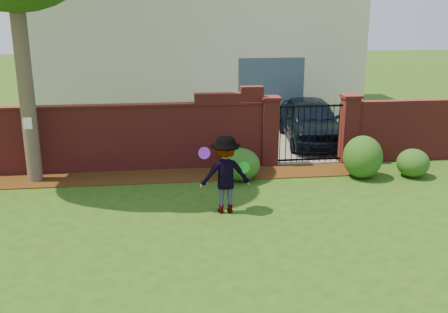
{
  "coord_description": "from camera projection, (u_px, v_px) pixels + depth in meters",
  "views": [
    {
      "loc": [
        -0.44,
        -9.12,
        4.15
      ],
      "look_at": [
        0.85,
        1.4,
        1.05
      ],
      "focal_mm": 41.26,
      "sensor_mm": 36.0,
      "label": 1
    }
  ],
  "objects": [
    {
      "name": "frisbee_green",
      "position": [
        244.0,
        167.0,
        10.53
      ],
      "size": [
        0.25,
        0.06,
        0.25
      ],
      "primitive_type": "cylinder",
      "rotation": [
        1.43,
        0.0,
        0.03
      ],
      "color": "green",
      "rests_on": "man"
    },
    {
      "name": "paper_notice",
      "position": [
        28.0,
        123.0,
        12.12
      ],
      "size": [
        0.2,
        0.01,
        0.28
      ],
      "primitive_type": "cube",
      "color": "white",
      "rests_on": "tree"
    },
    {
      "name": "pillar_left",
      "position": [
        270.0,
        131.0,
        13.73
      ],
      "size": [
        0.5,
        0.5,
        1.88
      ],
      "color": "maroon",
      "rests_on": "ground"
    },
    {
      "name": "shrub_right",
      "position": [
        413.0,
        163.0,
        12.95
      ],
      "size": [
        0.81,
        0.81,
        0.72
      ],
      "primitive_type": "ellipsoid",
      "color": "#174A16",
      "rests_on": "ground"
    },
    {
      "name": "frisbee_purple",
      "position": [
        204.0,
        153.0,
        10.32
      ],
      "size": [
        0.24,
        0.08,
        0.24
      ],
      "primitive_type": "cylinder",
      "rotation": [
        1.36,
        0.0,
        -0.01
      ],
      "color": "purple",
      "rests_on": "man"
    },
    {
      "name": "man",
      "position": [
        225.0,
        175.0,
        10.57
      ],
      "size": [
        1.08,
        0.64,
        1.64
      ],
      "primitive_type": "imported",
      "rotation": [
        0.0,
        0.0,
        3.17
      ],
      "color": "gray",
      "rests_on": "ground"
    },
    {
      "name": "shrub_middle",
      "position": [
        363.0,
        157.0,
        12.82
      ],
      "size": [
        0.98,
        0.98,
        1.08
      ],
      "primitive_type": "ellipsoid",
      "color": "#174A16",
      "rests_on": "ground"
    },
    {
      "name": "brick_wall_return",
      "position": [
        418.0,
        130.0,
        14.25
      ],
      "size": [
        4.0,
        0.25,
        1.7
      ],
      "primitive_type": "cube",
      "color": "maroon",
      "rests_on": "ground"
    },
    {
      "name": "brick_wall",
      "position": [
        101.0,
        137.0,
        13.22
      ],
      "size": [
        8.7,
        0.31,
        2.16
      ],
      "color": "maroon",
      "rests_on": "ground"
    },
    {
      "name": "iron_gate",
      "position": [
        309.0,
        133.0,
        13.89
      ],
      "size": [
        1.78,
        0.03,
        1.6
      ],
      "color": "black",
      "rests_on": "ground"
    },
    {
      "name": "driveway",
      "position": [
        276.0,
        130.0,
        17.94
      ],
      "size": [
        3.2,
        8.0,
        0.01
      ],
      "primitive_type": "cube",
      "color": "slate",
      "rests_on": "ground"
    },
    {
      "name": "shrub_left",
      "position": [
        240.0,
        164.0,
        12.68
      ],
      "size": [
        0.98,
        0.98,
        0.8
      ],
      "primitive_type": "ellipsoid",
      "color": "#174A16",
      "rests_on": "ground"
    },
    {
      "name": "ground",
      "position": [
        189.0,
        231.0,
        9.91
      ],
      "size": [
        80.0,
        80.0,
        0.01
      ],
      "primitive_type": "cube",
      "color": "#274A12",
      "rests_on": "ground"
    },
    {
      "name": "mulch_bed",
      "position": [
        144.0,
        177.0,
        12.97
      ],
      "size": [
        11.1,
        1.08,
        0.03
      ],
      "primitive_type": "cube",
      "color": "#371F0A",
      "rests_on": "ground"
    },
    {
      "name": "pillar_right",
      "position": [
        349.0,
        129.0,
        13.99
      ],
      "size": [
        0.5,
        0.5,
        1.88
      ],
      "color": "maroon",
      "rests_on": "ground"
    },
    {
      "name": "car",
      "position": [
        312.0,
        122.0,
        15.99
      ],
      "size": [
        2.03,
        4.24,
        1.4
      ],
      "primitive_type": "imported",
      "rotation": [
        0.0,
        0.0,
        -0.1
      ],
      "color": "black",
      "rests_on": "ground"
    },
    {
      "name": "house",
      "position": [
        196.0,
        32.0,
        20.56
      ],
      "size": [
        12.4,
        6.4,
        6.3
      ],
      "color": "beige",
      "rests_on": "ground"
    }
  ]
}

